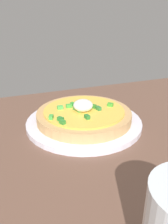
% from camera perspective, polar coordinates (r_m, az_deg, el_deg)
% --- Properties ---
extents(dining_table, '(1.21, 0.75, 0.02)m').
position_cam_1_polar(dining_table, '(0.48, 10.53, -9.07)').
color(dining_table, brown).
rests_on(dining_table, ground).
extents(plate, '(0.26, 0.26, 0.01)m').
position_cam_1_polar(plate, '(0.54, 0.00, -2.49)').
color(plate, white).
rests_on(plate, dining_table).
extents(pizza, '(0.22, 0.22, 0.05)m').
position_cam_1_polar(pizza, '(0.54, -0.02, -0.63)').
color(pizza, tan).
rests_on(pizza, plate).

